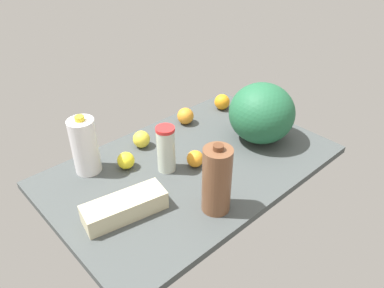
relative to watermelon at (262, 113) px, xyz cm
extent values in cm
cube|color=#404646|center=(-36.35, 6.79, -15.12)|extent=(120.00, 76.00, 3.00)
ellipsoid|color=#21603C|center=(0.00, 0.00, 0.00)|extent=(29.62, 29.62, 27.24)
cylinder|color=brown|center=(-48.36, -18.96, -0.76)|extent=(10.36, 10.36, 25.71)
cylinder|color=#59331E|center=(-48.36, -18.96, 12.99)|extent=(3.62, 3.62, 1.80)
cylinder|color=white|center=(-70.80, 32.58, -1.78)|extent=(10.58, 10.58, 23.67)
cylinder|color=yellow|center=(-70.80, 32.58, 10.96)|extent=(3.70, 3.70, 1.80)
cube|color=beige|center=(-74.47, 0.42, -10.04)|extent=(31.05, 15.83, 7.17)
cylinder|color=silver|center=(-46.61, 11.11, -4.26)|extent=(7.44, 7.44, 18.71)
cylinder|color=red|center=(-46.61, 11.11, 5.79)|extent=(7.66, 7.66, 1.40)
sphere|color=yellow|center=(-58.39, 23.35, -10.01)|extent=(7.22, 7.22, 7.22)
sphere|color=orange|center=(8.79, 32.27, -9.53)|extent=(8.17, 8.17, 8.17)
sphere|color=orange|center=(-15.70, 34.02, -9.52)|extent=(8.20, 8.20, 8.20)
sphere|color=orange|center=(-36.29, 4.84, -10.04)|extent=(7.15, 7.15, 7.15)
sphere|color=yellow|center=(-44.18, 31.88, -9.75)|extent=(7.73, 7.73, 7.73)
camera|label=1|loc=(-123.06, -87.41, 81.38)|focal=35.00mm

